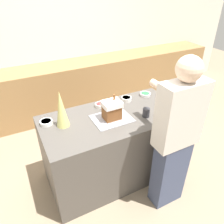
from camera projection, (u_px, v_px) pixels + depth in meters
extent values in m
plane|color=gray|center=(113.00, 172.00, 2.91)|extent=(12.00, 12.00, 0.00)
cube|color=white|center=(58.00, 38.00, 3.82)|extent=(8.00, 0.05, 2.60)
cube|color=#9E7547|center=(69.00, 89.00, 4.01)|extent=(6.00, 0.60, 0.93)
cube|color=#514C47|center=(114.00, 147.00, 2.68)|extent=(1.62, 0.80, 0.89)
cube|color=#9E9EA8|center=(112.00, 118.00, 2.39)|extent=(0.42, 0.33, 0.01)
cube|color=brown|center=(112.00, 112.00, 2.35)|extent=(0.18, 0.15, 0.15)
cube|color=white|center=(112.00, 104.00, 2.30)|extent=(0.20, 0.16, 0.06)
cylinder|color=brown|center=(115.00, 97.00, 2.30)|extent=(0.02, 0.02, 0.06)
cone|color=#DBD675|center=(61.00, 109.00, 2.18)|extent=(0.13, 0.13, 0.40)
cylinder|color=silver|center=(126.00, 99.00, 2.73)|extent=(0.13, 0.13, 0.05)
cylinder|color=orange|center=(126.00, 98.00, 2.72)|extent=(0.10, 0.10, 0.01)
cylinder|color=silver|center=(145.00, 94.00, 2.85)|extent=(0.14, 0.14, 0.04)
cylinder|color=green|center=(145.00, 93.00, 2.84)|extent=(0.11, 0.11, 0.01)
cylinder|color=silver|center=(112.00, 103.00, 2.65)|extent=(0.10, 0.10, 0.05)
cylinder|color=green|center=(112.00, 101.00, 2.64)|extent=(0.09, 0.09, 0.01)
cylinder|color=white|center=(100.00, 105.00, 2.61)|extent=(0.11, 0.11, 0.04)
cylinder|color=red|center=(100.00, 104.00, 2.60)|extent=(0.09, 0.09, 0.01)
cylinder|color=white|center=(46.00, 122.00, 2.30)|extent=(0.13, 0.13, 0.04)
cylinder|color=green|center=(46.00, 121.00, 2.29)|extent=(0.11, 0.11, 0.01)
cylinder|color=#2D2D33|center=(146.00, 113.00, 2.40)|extent=(0.08, 0.08, 0.10)
cube|color=#424C6B|center=(169.00, 172.00, 2.36)|extent=(0.34, 0.19, 0.83)
cube|color=silver|center=(180.00, 115.00, 1.97)|extent=(0.45, 0.20, 0.65)
sphere|color=beige|center=(189.00, 69.00, 1.74)|extent=(0.22, 0.22, 0.22)
cylinder|color=beige|center=(166.00, 91.00, 2.07)|extent=(0.08, 0.45, 0.08)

